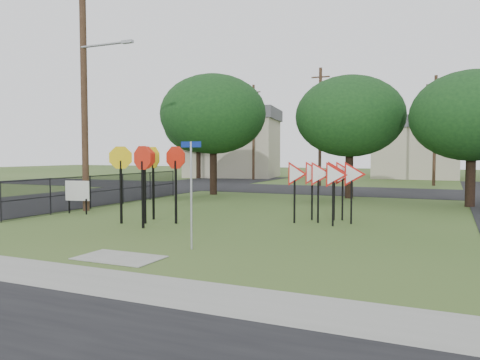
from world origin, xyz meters
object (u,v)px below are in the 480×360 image
at_px(street_name_sign, 191,187).
at_px(stop_sign_cluster, 147,167).
at_px(yield_sign_cluster, 327,176).
at_px(info_board, 77,192).

distance_m(street_name_sign, stop_sign_cluster, 4.95).
bearing_deg(street_name_sign, yield_sign_cluster, 71.70).
height_order(street_name_sign, yield_sign_cluster, street_name_sign).
distance_m(street_name_sign, yield_sign_cluster, 6.48).
xyz_separation_m(stop_sign_cluster, yield_sign_cluster, (5.72, 2.87, -0.36)).
bearing_deg(yield_sign_cluster, street_name_sign, -108.30).
bearing_deg(stop_sign_cluster, info_board, 166.39).
height_order(street_name_sign, info_board, street_name_sign).
relative_size(yield_sign_cluster, info_board, 2.11).
xyz_separation_m(street_name_sign, info_board, (-7.89, 4.30, -0.70)).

